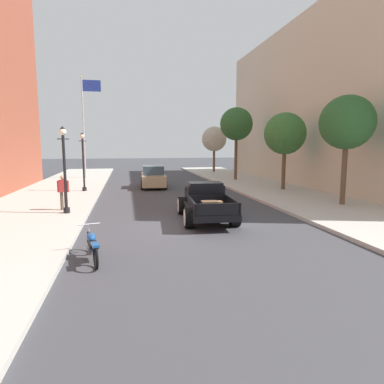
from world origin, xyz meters
TOP-DOWN VIEW (x-y plane):
  - ground_plane at (0.00, 0.00)m, footprint 140.00×140.00m
  - sidewalk_left at (-7.25, 0.00)m, footprint 5.50×64.00m
  - sidewalk_right at (7.25, 0.00)m, footprint 5.50×64.00m
  - building_right_storefront at (16.00, 11.64)m, footprint 12.00×28.00m
  - hotrod_truck_black at (0.55, 1.00)m, footprint 2.38×5.02m
  - motorcycle_parked at (-3.75, -3.69)m, footprint 0.71×2.09m
  - car_background_tan at (-0.81, 12.33)m, footprint 2.01×4.37m
  - pedestrian_sidewalk_left at (-5.70, 3.41)m, footprint 0.53×0.22m
  - street_lamp_near at (-5.45, 2.62)m, footprint 0.50×0.32m
  - street_lamp_far at (-5.56, 10.19)m, footprint 0.50×0.32m
  - flagpole at (-6.31, 19.61)m, footprint 1.74×0.16m
  - street_tree_nearest at (8.13, 2.32)m, footprint 2.70×2.70m
  - street_tree_second at (7.81, 8.40)m, footprint 2.82×2.82m
  - street_tree_third at (6.72, 15.48)m, footprint 2.84×2.84m
  - street_tree_farthest at (7.05, 24.30)m, footprint 2.78×2.78m

SIDE VIEW (x-z plane):
  - ground_plane at x=0.00m, z-range 0.00..0.00m
  - sidewalk_left at x=-7.25m, z-range 0.00..0.15m
  - sidewalk_right at x=7.25m, z-range 0.00..0.15m
  - motorcycle_parked at x=-3.75m, z-range -0.02..0.91m
  - hotrod_truck_black at x=0.55m, z-range -0.04..1.54m
  - car_background_tan at x=-0.81m, z-range -0.06..1.59m
  - pedestrian_sidewalk_left at x=-5.70m, z-range 0.26..1.91m
  - street_lamp_near at x=-5.45m, z-range 0.46..4.31m
  - street_lamp_far at x=-5.56m, z-range 0.46..4.31m
  - street_tree_farthest at x=7.05m, z-range 1.29..6.39m
  - street_tree_second at x=7.81m, z-range 1.32..6.53m
  - street_tree_nearest at x=8.13m, z-range 1.52..7.03m
  - street_tree_third at x=6.72m, z-range 1.83..8.10m
  - flagpole at x=-6.31m, z-range 1.19..10.35m
  - building_right_storefront at x=16.00m, z-range 0.00..12.67m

